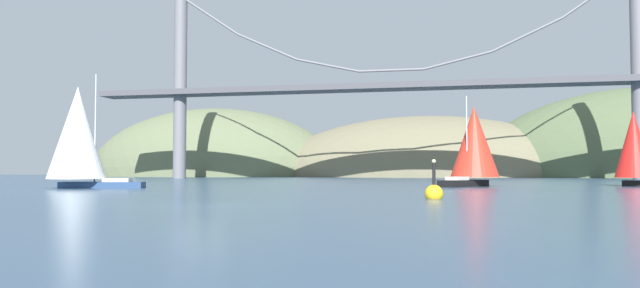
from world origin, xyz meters
TOP-DOWN VIEW (x-y plane):
  - ground_plane at (0.00, 0.00)m, footprint 360.00×360.00m
  - headland_left at (-55.00, 135.00)m, footprint 73.95×44.00m
  - headland_center at (5.00, 135.00)m, footprint 84.34×44.00m
  - suspension_bridge at (-0.00, 95.00)m, footprint 128.52×6.00m
  - sailboat_white_mainsail at (-23.41, 24.82)m, footprint 9.80×6.74m
  - sailboat_red_spinnaker at (31.22, 43.50)m, footprint 7.58×5.58m
  - sailboat_scarlet_sail at (14.26, 40.23)m, footprint 7.52×9.19m
  - channel_buoy at (10.84, 10.08)m, footprint 1.10×1.10m

SIDE VIEW (x-z plane):
  - ground_plane at x=0.00m, z-range 0.00..0.00m
  - headland_left at x=-55.00m, z-range -19.38..19.38m
  - headland_center at x=5.00m, z-range -16.09..16.09m
  - channel_buoy at x=10.84m, z-range -0.95..1.69m
  - sailboat_red_spinnaker at x=31.22m, z-range -0.33..8.90m
  - sailboat_scarlet_sail at x=14.26m, z-range -0.24..9.44m
  - sailboat_white_mainsail at x=-23.41m, z-range -0.37..10.71m
  - suspension_bridge at x=0.00m, z-range -0.78..39.55m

